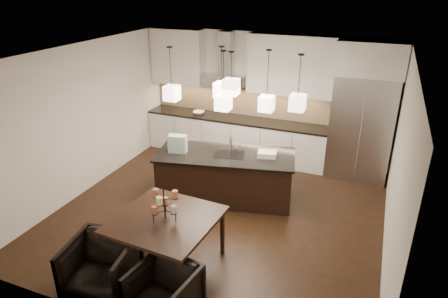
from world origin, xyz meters
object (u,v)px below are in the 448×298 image
at_px(refrigerator, 361,128).
at_px(armchair_left, 102,268).
at_px(island_body, 225,177).
at_px(dining_table, 167,242).
at_px(armchair_right, 164,293).

bearing_deg(refrigerator, armchair_left, -120.32).
relative_size(island_body, dining_table, 1.81).
bearing_deg(refrigerator, island_body, -140.14).
xyz_separation_m(island_body, armchair_right, (0.39, -2.98, -0.08)).
bearing_deg(refrigerator, armchair_right, -110.71).
relative_size(island_body, armchair_left, 2.84).
distance_m(island_body, armchair_left, 2.97).
xyz_separation_m(island_body, dining_table, (-0.04, -2.14, -0.03)).
xyz_separation_m(dining_table, armchair_left, (-0.54, -0.77, -0.01)).
relative_size(refrigerator, armchair_right, 2.82).
bearing_deg(armchair_left, island_body, 69.88).
height_order(dining_table, armchair_left, dining_table).
bearing_deg(armchair_right, armchair_left, -175.70).
height_order(island_body, armchair_left, island_body).
distance_m(island_body, dining_table, 2.14).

